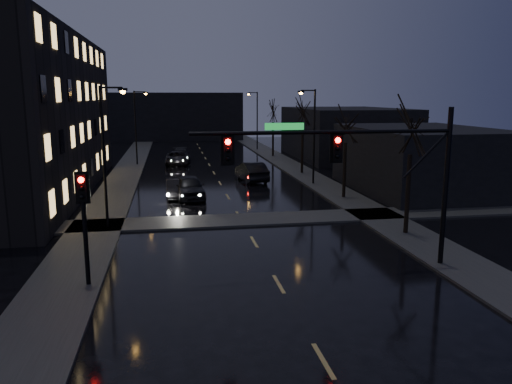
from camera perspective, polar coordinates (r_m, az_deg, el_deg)
name	(u,v)px	position (r m, az deg, el deg)	size (l,w,h in m)	color
sidewalk_left	(122,180)	(46.38, -15.02, 1.38)	(3.00, 140.00, 0.12)	#2D2D2B
sidewalk_right	(306,175)	(47.86, 5.68, 1.98)	(3.00, 140.00, 0.12)	#2D2D2B
sidewalk_cross	(242,220)	(30.28, -1.63, -3.21)	(40.00, 3.00, 0.12)	#2D2D2B
apartment_block	(3,116)	(42.45, -26.95, 7.80)	(12.00, 30.00, 12.00)	black
commercial_right_near	(421,159)	(41.80, 18.38, 3.56)	(10.00, 14.00, 5.00)	black
commercial_right_far	(345,133)	(62.42, 10.14, 6.66)	(12.00, 18.00, 6.00)	black
far_block	(176,116)	(88.65, -9.09, 8.55)	(22.00, 10.00, 8.00)	black
signal_mast	(365,159)	(21.29, 12.34, 3.71)	(11.11, 0.41, 7.00)	black
signal_pole_left	(84,213)	(20.35, -19.07, -2.28)	(0.35, 0.41, 4.53)	black
tree_near	(412,120)	(27.61, 17.41, 7.87)	(3.52, 3.52, 8.08)	black
tree_mid_a	(346,119)	(36.81, 10.27, 8.22)	(3.30, 3.30, 7.58)	black
tree_mid_b	(303,105)	(48.24, 5.40, 9.87)	(3.74, 3.74, 8.59)	black
tree_far	(273,108)	(61.87, 1.98, 9.63)	(3.43, 3.43, 7.88)	black
streetlight_l_near	(107,145)	(28.91, -16.64, 5.16)	(1.53, 0.28, 8.00)	black
streetlight_l_far	(137,121)	(55.75, -13.41, 7.88)	(1.53, 0.28, 8.00)	black
streetlight_r_mid	(312,128)	(42.31, 6.39, 7.23)	(1.53, 0.28, 8.00)	black
streetlight_r_far	(256,116)	(69.62, -0.04, 8.72)	(1.53, 0.28, 8.00)	black
oncoming_car_a	(190,187)	(37.14, -7.61, 0.59)	(2.00, 4.98, 1.70)	black
oncoming_car_b	(176,189)	(37.56, -9.10, 0.38)	(1.42, 4.06, 1.34)	black
oncoming_car_c	(177,158)	(55.76, -9.05, 3.86)	(2.40, 5.21, 1.45)	black
oncoming_car_d	(181,155)	(58.33, -8.60, 4.19)	(2.06, 5.07, 1.47)	black
lead_car	(252,172)	(44.20, -0.52, 2.34)	(1.81, 5.20, 1.71)	black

